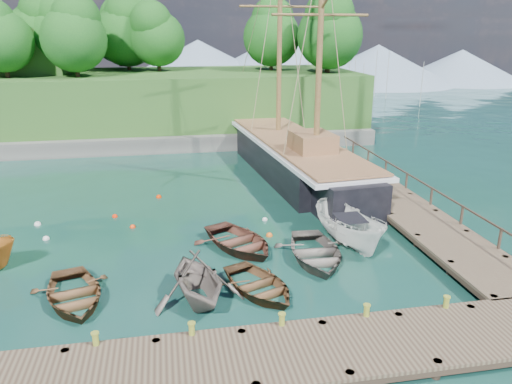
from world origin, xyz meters
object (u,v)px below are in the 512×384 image
Objects in this scene: rowboat_3 at (315,260)px; schooner at (295,160)px; rowboat_0 at (74,302)px; rowboat_4 at (239,248)px; rowboat_1 at (198,300)px; cabin_boat_white at (348,245)px; rowboat_2 at (259,292)px.

schooner reaches higher than rowboat_3.
schooner reaches higher than rowboat_0.
rowboat_3 is at bearing -55.34° from rowboat_4.
rowboat_4 is (2.30, 4.49, 0.00)m from rowboat_1.
rowboat_4 is at bearing 12.37° from rowboat_0.
rowboat_0 is at bearing -166.42° from rowboat_3.
rowboat_0 is at bearing -176.43° from cabin_boat_white.
cabin_boat_white is at bearing 13.97° from rowboat_1.
rowboat_0 is 4.79m from rowboat_1.
schooner is (12.80, 15.20, 1.09)m from rowboat_0.
rowboat_0 is 0.91× the size of rowboat_3.
rowboat_1 reaches higher than rowboat_2.
rowboat_3 is 2.44m from cabin_boat_white.
rowboat_1 reaches higher than rowboat_3.
rowboat_0 is 0.92× the size of rowboat_4.
rowboat_2 is 0.87× the size of rowboat_4.
rowboat_1 is at bearing -151.19° from rowboat_3.
rowboat_1 is 0.15× the size of schooner.
rowboat_3 reaches higher than rowboat_4.
rowboat_2 is 3.87m from rowboat_3.
cabin_boat_white reaches higher than rowboat_2.
rowboat_1 is at bearing -24.98° from rowboat_0.
rowboat_4 is (-0.15, 4.28, 0.00)m from rowboat_2.
cabin_boat_white is (5.29, -0.65, 0.00)m from rowboat_4.
rowboat_0 is 0.16× the size of schooner.
rowboat_4 is 0.88× the size of cabin_boat_white.
rowboat_1 is 1.02× the size of rowboat_2.
rowboat_4 is 0.17× the size of schooner.
rowboat_3 is (10.22, 1.78, 0.00)m from rowboat_0.
rowboat_3 is 1.01× the size of rowboat_4.
schooner is (8.08, 16.01, 1.09)m from rowboat_1.
rowboat_3 is 0.17× the size of schooner.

